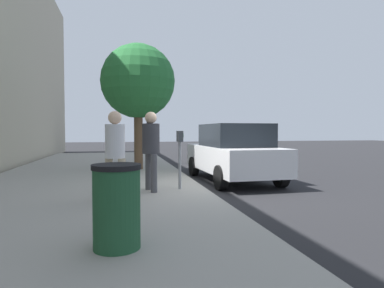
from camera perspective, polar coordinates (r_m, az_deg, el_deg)
ground_plane at (r=8.55m, az=1.72°, el=-8.21°), size 80.00×80.00×0.00m
sidewalk_slab at (r=8.36m, az=-18.89°, el=-8.06°), size 28.00×6.00×0.15m
parking_meter at (r=7.90m, az=-2.14°, el=-0.56°), size 0.36×0.12×1.41m
pedestrian_at_meter at (r=7.69m, az=-7.17°, el=0.04°), size 0.54×0.40×1.86m
pedestrian_bystander at (r=6.76m, az=-13.25°, el=-0.60°), size 0.44×0.41×1.81m
parked_sedan_near at (r=10.21m, az=7.16°, el=-1.47°), size 4.46×2.09×1.77m
street_tree at (r=12.39m, az=-9.38°, el=10.64°), size 2.72×2.72×4.60m
traffic_signal at (r=15.46m, az=-7.35°, el=6.02°), size 0.24×0.44×3.60m
trash_bin at (r=4.07m, az=-12.99°, el=-10.51°), size 0.59×0.59×1.01m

